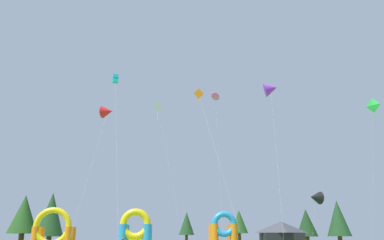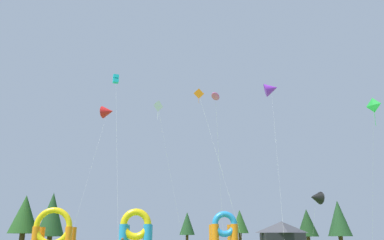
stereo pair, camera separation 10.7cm
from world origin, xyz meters
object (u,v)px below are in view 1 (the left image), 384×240
Objects in this scene: kite_green_diamond at (373,107)px; kite_red_delta at (107,112)px; kite_purple_delta at (271,89)px; kite_white_diamond at (157,107)px; kite_pink_parafoil at (215,97)px; inflatable_yellow_castle at (53,235)px; kite_cyan_box at (115,79)px; inflatable_orange_dome at (223,235)px; festival_tent at (282,236)px; inflatable_blue_arch at (135,235)px; kite_black_delta at (315,198)px; kite_orange_diamond at (199,96)px.

kite_green_diamond is 40.57m from kite_red_delta.
kite_white_diamond is at bearing -161.62° from kite_purple_delta.
inflatable_yellow_castle is at bearing 137.23° from kite_pink_parafoil.
inflatable_orange_dome is at bearing 34.65° from kite_cyan_box.
kite_green_diamond is 23.67m from festival_tent.
inflatable_blue_arch reaches higher than inflatable_orange_dome.
kite_black_delta is at bearing -13.03° from kite_white_diamond.
kite_cyan_box is 22.70m from inflatable_blue_arch.
kite_cyan_box reaches higher than festival_tent.
kite_purple_delta is 24.34m from festival_tent.
kite_orange_diamond is 3.14× the size of inflatable_blue_arch.
kite_pink_parafoil is at bearing -123.58° from kite_purple_delta.
inflatable_orange_dome is at bearing 126.61° from kite_black_delta.
kite_pink_parafoil is at bearing -34.46° from kite_cyan_box.
kite_white_diamond is (-23.99, 15.96, 4.62)m from kite_green_diamond.
kite_white_diamond is at bearing -171.98° from festival_tent.
kite_cyan_box is at bearing 156.18° from kite_green_diamond.
kite_purple_delta is (19.07, 6.34, 5.84)m from kite_white_diamond.
kite_cyan_box reaches higher than kite_white_diamond.
kite_purple_delta is at bearing 99.28° from kite_black_delta.
festival_tent is at bearing 12.27° from kite_cyan_box.
kite_green_diamond is 33.72m from kite_cyan_box.
kite_black_delta reaches higher than inflatable_orange_dome.
kite_green_diamond is 25.11m from kite_purple_delta.
kite_orange_diamond is at bearing -42.38° from kite_cyan_box.
kite_cyan_box is 0.88× the size of kite_purple_delta.
kite_purple_delta is at bearing -5.22° from inflatable_yellow_castle.
kite_red_delta is at bearing 177.28° from kite_purple_delta.
kite_green_diamond is 0.59× the size of kite_purple_delta.
kite_cyan_box is at bearing -76.91° from kite_red_delta.
kite_pink_parafoil is 0.87× the size of kite_white_diamond.
inflatable_yellow_castle is (-13.06, 5.08, 0.08)m from inflatable_blue_arch.
kite_pink_parafoil is 23.14m from kite_purple_delta.
kite_green_diamond is at bearing -32.60° from inflatable_yellow_castle.
kite_cyan_box is at bearing -167.73° from festival_tent.
kite_green_diamond is 0.90× the size of kite_orange_diamond.
inflatable_yellow_castle is (-7.43, 1.89, -19.59)m from kite_red_delta.
kite_purple_delta is 4.77× the size of inflatable_orange_dome.
kite_black_delta is 25.33m from kite_white_diamond.
kite_purple_delta is (27.49, -1.31, 4.25)m from kite_red_delta.
kite_pink_parafoil reaches higher than inflatable_orange_dome.
kite_white_diamond is 11.48m from kite_red_delta.
kite_red_delta is 4.06× the size of festival_tent.
kite_green_diamond reaches higher than inflatable_blue_arch.
kite_white_diamond is 7.34m from kite_cyan_box.
inflatable_yellow_castle is 1.12× the size of festival_tent.
festival_tent is at bearing 107.13° from kite_green_diamond.
kite_orange_diamond is (-18.96, 3.16, 1.90)m from kite_green_diamond.
kite_red_delta is (-8.42, 7.64, 1.59)m from kite_white_diamond.
inflatable_blue_arch is 0.92× the size of inflatable_yellow_castle.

